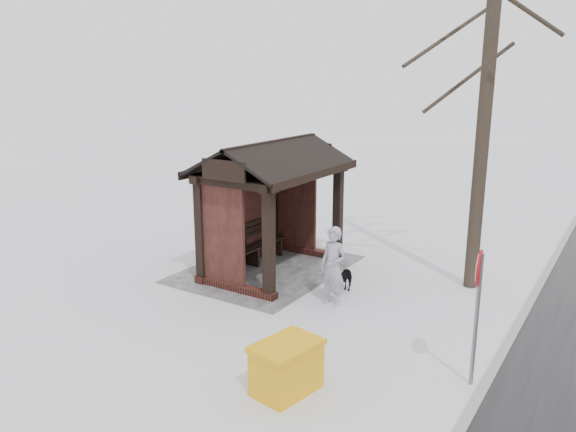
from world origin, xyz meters
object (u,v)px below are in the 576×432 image
object	(u,v)px
dog	(340,278)
grit_bin	(287,367)
pedestrian	(333,266)
road_sign	(478,288)
bus_shelter	(267,180)

from	to	relation	value
dog	grit_bin	distance (m)	4.01
grit_bin	pedestrian	bearing A→B (deg)	-152.98
dog	grit_bin	world-z (taller)	grit_bin
grit_bin	road_sign	bearing A→B (deg)	137.40
pedestrian	dog	size ratio (longest dim) A/B	2.14
grit_bin	road_sign	xyz separation A→B (m)	(-1.66, 2.22, 1.15)
bus_shelter	dog	bearing A→B (deg)	80.26
grit_bin	road_sign	distance (m)	3.00
dog	road_sign	distance (m)	4.17
pedestrian	grit_bin	bearing A→B (deg)	-62.83
pedestrian	road_sign	size ratio (longest dim) A/B	0.77
bus_shelter	pedestrian	size ratio (longest dim) A/B	2.22
bus_shelter	dog	world-z (taller)	bus_shelter
pedestrian	dog	distance (m)	0.83
pedestrian	road_sign	distance (m)	3.59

